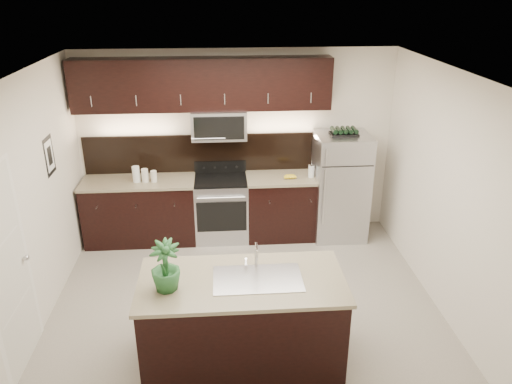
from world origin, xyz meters
TOP-DOWN VIEW (x-y plane):
  - ground at (0.00, 0.00)m, footprint 4.50×4.50m
  - room_walls at (-0.11, -0.04)m, footprint 4.52×4.02m
  - counter_run at (-0.46, 1.69)m, footprint 3.51×0.65m
  - upper_fixtures at (-0.43, 1.84)m, footprint 3.49×0.40m
  - island at (-0.07, -0.94)m, footprint 1.96×0.96m
  - sink_faucet at (0.08, -0.93)m, footprint 0.84×0.50m
  - refrigerator at (1.48, 1.63)m, footprint 0.75×0.68m
  - wine_rack at (1.48, 1.63)m, footprint 0.39×0.24m
  - plant at (-0.76, -1.04)m, footprint 0.29×0.29m
  - canisters at (-1.33, 1.63)m, footprint 0.34×0.11m
  - french_press at (1.05, 1.64)m, footprint 0.09×0.09m
  - bananas at (0.68, 1.61)m, footprint 0.19×0.15m

SIDE VIEW (x-z plane):
  - ground at x=0.00m, z-range 0.00..0.00m
  - counter_run at x=-0.46m, z-range 0.00..0.94m
  - island at x=-0.07m, z-range 0.00..0.94m
  - refrigerator at x=1.48m, z-range 0.00..1.56m
  - sink_faucet at x=0.08m, z-range 0.81..1.10m
  - bananas at x=0.68m, z-range 0.94..1.00m
  - french_press at x=1.05m, z-range 0.91..1.17m
  - canisters at x=-1.33m, z-range 0.93..1.15m
  - plant at x=-0.76m, z-range 0.94..1.43m
  - wine_rack at x=1.48m, z-range 1.56..1.65m
  - room_walls at x=-0.11m, z-range 0.34..3.05m
  - upper_fixtures at x=-0.43m, z-range 1.31..2.97m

